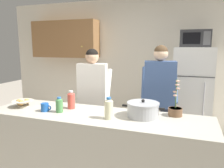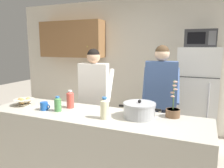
{
  "view_description": "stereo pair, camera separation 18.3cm",
  "coord_description": "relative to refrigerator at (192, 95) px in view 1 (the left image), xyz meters",
  "views": [
    {
      "loc": [
        0.94,
        -2.14,
        1.66
      ],
      "look_at": [
        0.0,
        0.55,
        1.17
      ],
      "focal_mm": 35.16,
      "sensor_mm": 36.0,
      "label": 1
    },
    {
      "loc": [
        1.11,
        -2.07,
        1.66
      ],
      "look_at": [
        0.0,
        0.55,
        1.17
      ],
      "focal_mm": 35.16,
      "sensor_mm": 36.0,
      "label": 2
    }
  ],
  "objects": [
    {
      "name": "bottle_far_corner",
      "position": [
        -0.83,
        -1.94,
        0.21
      ],
      "size": [
        0.09,
        0.09,
        0.23
      ],
      "color": "beige",
      "rests_on": "kitchen_island"
    },
    {
      "name": "bread_bowl",
      "position": [
        -1.99,
        -1.87,
        0.15
      ],
      "size": [
        0.26,
        0.26,
        0.1
      ],
      "color": "beige",
      "rests_on": "kitchen_island"
    },
    {
      "name": "bottle_near_edge",
      "position": [
        -1.39,
        -1.74,
        0.2
      ],
      "size": [
        0.09,
        0.09,
        0.22
      ],
      "color": "#D84C3F",
      "rests_on": "kitchen_island"
    },
    {
      "name": "person_by_sink",
      "position": [
        -0.44,
        -0.93,
        0.23
      ],
      "size": [
        0.56,
        0.48,
        1.68
      ],
      "color": "#33384C",
      "rests_on": "ground"
    },
    {
      "name": "person_near_pot",
      "position": [
        -1.38,
        -1.12,
        0.19
      ],
      "size": [
        0.55,
        0.48,
        1.63
      ],
      "color": "#726656",
      "rests_on": "ground"
    },
    {
      "name": "kitchen_island",
      "position": [
        -1.02,
        -1.85,
        -0.36
      ],
      "size": [
        2.5,
        0.68,
        0.92
      ],
      "primitive_type": "cube",
      "color": "#BCB7A8",
      "rests_on": "ground"
    },
    {
      "name": "cooking_pot",
      "position": [
        -0.51,
        -1.76,
        0.18
      ],
      "size": [
        0.45,
        0.34,
        0.19
      ],
      "color": "#ADAFB5",
      "rests_on": "kitchen_island"
    },
    {
      "name": "coffee_mug",
      "position": [
        -1.62,
        -1.94,
        0.14
      ],
      "size": [
        0.13,
        0.09,
        0.1
      ],
      "color": "#1E59B2",
      "rests_on": "kitchen_island"
    },
    {
      "name": "bottle_mid_counter",
      "position": [
        -1.44,
        -1.91,
        0.18
      ],
      "size": [
        0.08,
        0.08,
        0.18
      ],
      "color": "#4C8C4C",
      "rests_on": "kitchen_island"
    },
    {
      "name": "microwave",
      "position": [
        0.0,
        -0.02,
        0.96
      ],
      "size": [
        0.48,
        0.37,
        0.28
      ],
      "color": "#2D2D30",
      "rests_on": "refrigerator"
    },
    {
      "name": "potted_orchid",
      "position": [
        -0.19,
        -1.61,
        0.16
      ],
      "size": [
        0.15,
        0.15,
        0.4
      ],
      "color": "brown",
      "rests_on": "kitchen_island"
    },
    {
      "name": "back_wall_unit",
      "position": [
        -1.29,
        0.41,
        0.56
      ],
      "size": [
        6.0,
        0.48,
        2.6
      ],
      "color": "silver",
      "rests_on": "ground"
    },
    {
      "name": "refrigerator",
      "position": [
        0.0,
        0.0,
        0.0
      ],
      "size": [
        0.64,
        0.68,
        1.65
      ],
      "color": "white",
      "rests_on": "ground"
    }
  ]
}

